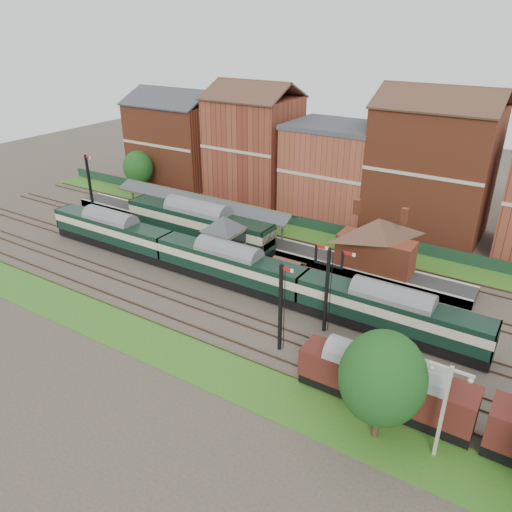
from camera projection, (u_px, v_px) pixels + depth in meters
The scene contains 20 objects.
ground at pixel (230, 284), 52.27m from camera, with size 160.00×160.00×0.00m, color #473D33.
grass_back at pixel (301, 234), 64.45m from camera, with size 90.00×4.50×0.06m, color #2D6619.
grass_front at pixel (150, 341), 43.12m from camera, with size 90.00×5.00×0.06m, color #2D6619.
fence at pixel (308, 223), 65.66m from camera, with size 90.00×0.12×1.50m, color #193823.
platform at pixel (242, 238), 61.89m from camera, with size 55.00×3.40×1.00m, color #2D2D2D.
signal_box at pixel (224, 240), 54.81m from camera, with size 5.40×5.40×6.00m.
brick_hut at pixel (287, 274), 51.82m from camera, with size 3.20×2.64×2.94m.
station_building at pixel (376, 243), 52.21m from camera, with size 8.10×8.10×5.90m.
canopy at pixel (202, 199), 63.01m from camera, with size 26.00×3.89×4.08m.
semaphore_bracket at pixel (327, 285), 42.57m from camera, with size 3.60×0.25×8.18m.
semaphore_platform_end at pixel (89, 181), 71.00m from camera, with size 1.23×0.25×8.00m.
semaphore_siding at pixel (281, 307), 40.31m from camera, with size 1.23×0.25×8.00m.
yard_lamp at pixel (444, 407), 30.23m from camera, with size 2.60×0.22×7.00m.
town_backdrop at pixel (332, 165), 68.37m from camera, with size 69.00×10.00×16.00m.
dmu_train at pixel (229, 265), 51.31m from camera, with size 51.25×2.70×3.94m.
platform_railcar at pixel (199, 224), 60.45m from camera, with size 20.08×3.16×4.63m.
goods_van_a at pixel (339, 368), 36.77m from camera, with size 5.62×2.44×3.41m.
goods_van_b at pixel (429, 399), 33.57m from camera, with size 6.17×2.67×3.74m.
tree_far at pixel (382, 378), 31.27m from camera, with size 5.53×5.53×8.08m.
tree_back at pixel (138, 168), 77.82m from camera, with size 4.61×4.61×6.74m.
Camera 1 is at (26.79, -37.27, 25.34)m, focal length 35.00 mm.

